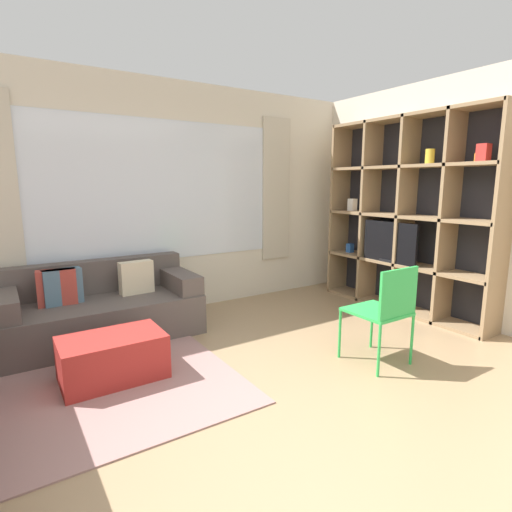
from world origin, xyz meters
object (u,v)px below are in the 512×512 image
at_px(shelving_unit, 407,216).
at_px(ottoman, 113,358).
at_px(couch_main, 100,309).
at_px(folding_chair, 385,307).

relative_size(shelving_unit, ottoman, 2.97).
bearing_deg(couch_main, shelving_unit, -17.47).
distance_m(shelving_unit, ottoman, 3.59).
xyz_separation_m(ottoman, folding_chair, (2.00, -0.98, 0.34)).
relative_size(shelving_unit, folding_chair, 2.67).
bearing_deg(ottoman, shelving_unit, -1.21).
xyz_separation_m(shelving_unit, folding_chair, (-1.46, -0.91, -0.63)).
relative_size(ottoman, folding_chair, 0.90).
xyz_separation_m(couch_main, ottoman, (-0.12, -0.98, -0.11)).
bearing_deg(couch_main, ottoman, -96.99).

